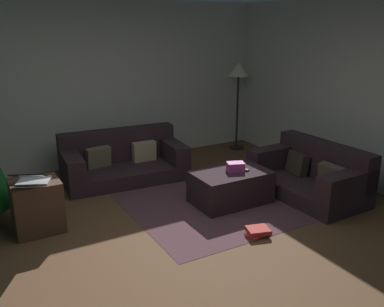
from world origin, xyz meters
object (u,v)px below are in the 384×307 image
Objects in this scene: gift_box at (236,167)px; book_stack at (258,232)px; couch_right at (312,175)px; side_table at (37,206)px; ottoman at (231,187)px; couch_left at (122,161)px; corner_lamp at (238,76)px; tv_remote at (243,169)px; laptop at (32,179)px.

book_stack is at bearing -109.32° from gift_box.
couch_right is 2.63× the size of side_table.
couch_right is at bearing 22.82° from book_stack.
ottoman is 2.38m from side_table.
side_table is 1.93× the size of book_stack.
book_stack is (-0.32, -0.90, -0.44)m from gift_box.
gift_box is (0.95, -1.58, 0.21)m from couch_left.
book_stack is (2.08, -1.34, -0.25)m from side_table.
corner_lamp is (1.52, 1.99, 1.13)m from ottoman.
ottoman is 0.62× the size of corner_lamp.
couch_right is 1.12m from gift_box.
couch_right reaches higher than gift_box.
side_table is (-2.34, 0.43, 0.08)m from ottoman.
side_table is at bearing 147.44° from tv_remote.
couch_right is at bearing -12.42° from side_table.
corner_lamp is (3.88, 1.63, 0.69)m from laptop.
gift_box is 2.44m from side_table.
gift_box is at bearing 70.68° from book_stack.
laptop is (-2.36, 0.36, 0.44)m from ottoman.
corner_lamp is at bearing 22.79° from laptop.
book_stack is (-1.37, -0.58, -0.23)m from couch_right.
corner_lamp is at bearing 22.16° from side_table.
laptop is at bearing 171.19° from gift_box.
ottoman is at bearing -127.22° from corner_lamp.
couch_left is 1.16× the size of corner_lamp.
side_table is (-3.45, 0.76, 0.02)m from couch_right.
couch_left is 2.76m from couch_right.
corner_lamp is (0.40, 2.33, 1.07)m from couch_right.
laptop reaches higher than couch_left.
laptop reaches higher than side_table.
laptop is at bearing -157.21° from corner_lamp.
tv_remote is at bearing 70.22° from couch_right.
tv_remote is at bearing 64.38° from book_stack.
couch_left is 3.10× the size of side_table.
ottoman is at bearing 71.61° from couch_right.
ottoman is at bearing -10.35° from side_table.
couch_left is at bearing 38.25° from side_table.
couch_left reaches higher than tv_remote.
book_stack is (0.64, -2.48, -0.22)m from couch_left.
gift_box is at bearing 150.43° from tv_remote.
laptop is (-1.47, -1.20, 0.38)m from couch_left.
couch_left is at bearing 44.83° from couch_right.
ottoman is 0.28m from tv_remote.
ottoman is at bearing 169.05° from gift_box.
ottoman is 1.84× the size of laptop.
gift_box is (-1.06, 0.32, 0.21)m from couch_right.
laptop is at bearing 171.24° from ottoman.
tv_remote is at bearing 128.00° from couch_left.
couch_left is 11.46× the size of tv_remote.
tv_remote is 0.27× the size of side_table.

